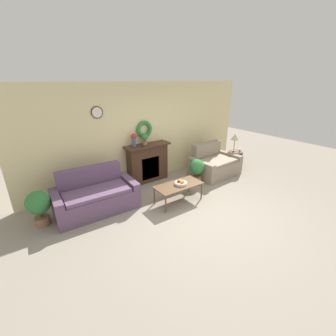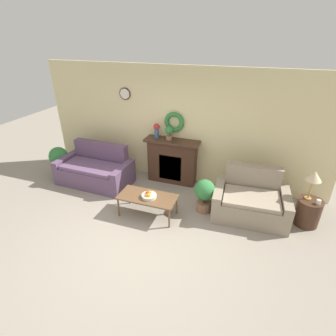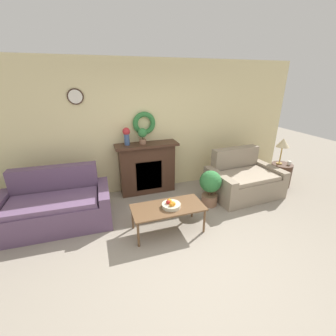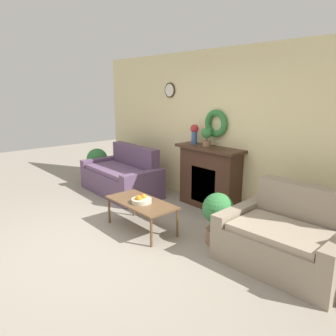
{
  "view_description": "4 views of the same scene",
  "coord_description": "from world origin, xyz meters",
  "px_view_note": "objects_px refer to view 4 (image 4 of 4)",
  "views": [
    {
      "loc": [
        -3.08,
        -2.93,
        2.73
      ],
      "look_at": [
        -0.06,
        1.33,
        0.67
      ],
      "focal_mm": 24.0,
      "sensor_mm": 36.0,
      "label": 1
    },
    {
      "loc": [
        1.68,
        -3.11,
        3.29
      ],
      "look_at": [
        0.09,
        1.39,
        0.81
      ],
      "focal_mm": 28.0,
      "sensor_mm": 36.0,
      "label": 2
    },
    {
      "loc": [
        -1.1,
        -2.1,
        2.31
      ],
      "look_at": [
        0.12,
        1.53,
        0.79
      ],
      "focal_mm": 24.0,
      "sensor_mm": 36.0,
      "label": 3
    },
    {
      "loc": [
        3.57,
        -1.87,
        2.05
      ],
      "look_at": [
        0.05,
        1.17,
        0.92
      ],
      "focal_mm": 35.0,
      "sensor_mm": 36.0,
      "label": 4
    }
  ],
  "objects_px": {
    "couch_left": "(122,177)",
    "coffee_table": "(141,204)",
    "potted_plant_on_mantel": "(207,135)",
    "potted_plant_floor_by_loveseat": "(218,214)",
    "fireplace": "(209,177)",
    "fruit_bowl": "(141,200)",
    "loveseat_right": "(286,240)",
    "potted_plant_floor_by_couch": "(97,161)",
    "vase_on_mantel_left": "(194,133)"
  },
  "relations": [
    {
      "from": "couch_left",
      "to": "coffee_table",
      "type": "height_order",
      "value": "couch_left"
    },
    {
      "from": "potted_plant_on_mantel",
      "to": "potted_plant_floor_by_loveseat",
      "type": "xyz_separation_m",
      "value": [
        1.08,
        -0.93,
        -0.86
      ]
    },
    {
      "from": "fireplace",
      "to": "fruit_bowl",
      "type": "distance_m",
      "value": 1.48
    },
    {
      "from": "potted_plant_on_mantel",
      "to": "potted_plant_floor_by_loveseat",
      "type": "distance_m",
      "value": 1.66
    },
    {
      "from": "couch_left",
      "to": "potted_plant_on_mantel",
      "type": "relative_size",
      "value": 5.58
    },
    {
      "from": "fruit_bowl",
      "to": "potted_plant_on_mantel",
      "type": "xyz_separation_m",
      "value": [
        -0.1,
        1.47,
        0.79
      ]
    },
    {
      "from": "fireplace",
      "to": "coffee_table",
      "type": "xyz_separation_m",
      "value": [
        -0.02,
        -1.45,
        -0.15
      ]
    },
    {
      "from": "loveseat_right",
      "to": "potted_plant_floor_by_couch",
      "type": "bearing_deg",
      "value": 174.98
    },
    {
      "from": "loveseat_right",
      "to": "fruit_bowl",
      "type": "distance_m",
      "value": 2.02
    },
    {
      "from": "fireplace",
      "to": "loveseat_right",
      "type": "distance_m",
      "value": 2.05
    },
    {
      "from": "vase_on_mantel_left",
      "to": "loveseat_right",
      "type": "bearing_deg",
      "value": -18.28
    },
    {
      "from": "fireplace",
      "to": "potted_plant_floor_by_couch",
      "type": "xyz_separation_m",
      "value": [
        -2.83,
        -0.61,
        -0.1
      ]
    },
    {
      "from": "fireplace",
      "to": "potted_plant_floor_by_couch",
      "type": "relative_size",
      "value": 1.73
    },
    {
      "from": "coffee_table",
      "to": "potted_plant_on_mantel",
      "type": "bearing_deg",
      "value": 92.14
    },
    {
      "from": "fruit_bowl",
      "to": "potted_plant_on_mantel",
      "type": "bearing_deg",
      "value": 93.75
    },
    {
      "from": "fireplace",
      "to": "coffee_table",
      "type": "bearing_deg",
      "value": -90.81
    },
    {
      "from": "fruit_bowl",
      "to": "loveseat_right",
      "type": "bearing_deg",
      "value": 21.3
    },
    {
      "from": "coffee_table",
      "to": "potted_plant_floor_by_couch",
      "type": "height_order",
      "value": "potted_plant_floor_by_couch"
    },
    {
      "from": "loveseat_right",
      "to": "vase_on_mantel_left",
      "type": "xyz_separation_m",
      "value": [
        -2.29,
        0.75,
        0.97
      ]
    },
    {
      "from": "vase_on_mantel_left",
      "to": "potted_plant_floor_by_loveseat",
      "type": "height_order",
      "value": "vase_on_mantel_left"
    },
    {
      "from": "loveseat_right",
      "to": "vase_on_mantel_left",
      "type": "bearing_deg",
      "value": 158.34
    },
    {
      "from": "loveseat_right",
      "to": "fruit_bowl",
      "type": "relative_size",
      "value": 5.03
    },
    {
      "from": "loveseat_right",
      "to": "potted_plant_floor_by_couch",
      "type": "xyz_separation_m",
      "value": [
        -4.73,
        0.14,
        0.14
      ]
    },
    {
      "from": "fruit_bowl",
      "to": "fireplace",
      "type": "bearing_deg",
      "value": 90.84
    },
    {
      "from": "loveseat_right",
      "to": "potted_plant_floor_by_couch",
      "type": "height_order",
      "value": "loveseat_right"
    },
    {
      "from": "coffee_table",
      "to": "fruit_bowl",
      "type": "relative_size",
      "value": 3.89
    },
    {
      "from": "couch_left",
      "to": "potted_plant_floor_by_couch",
      "type": "bearing_deg",
      "value": 179.14
    },
    {
      "from": "vase_on_mantel_left",
      "to": "fireplace",
      "type": "bearing_deg",
      "value": -0.81
    },
    {
      "from": "fruit_bowl",
      "to": "potted_plant_floor_by_couch",
      "type": "bearing_deg",
      "value": 163.11
    },
    {
      "from": "potted_plant_floor_by_loveseat",
      "to": "fruit_bowl",
      "type": "bearing_deg",
      "value": -151.3
    },
    {
      "from": "couch_left",
      "to": "fruit_bowl",
      "type": "distance_m",
      "value": 1.95
    },
    {
      "from": "fruit_bowl",
      "to": "potted_plant_floor_by_couch",
      "type": "distance_m",
      "value": 2.98
    },
    {
      "from": "coffee_table",
      "to": "potted_plant_floor_by_loveseat",
      "type": "distance_m",
      "value": 1.15
    },
    {
      "from": "potted_plant_floor_by_couch",
      "to": "loveseat_right",
      "type": "bearing_deg",
      "value": -1.64
    },
    {
      "from": "fruit_bowl",
      "to": "couch_left",
      "type": "bearing_deg",
      "value": 155.04
    },
    {
      "from": "coffee_table",
      "to": "potted_plant_floor_by_couch",
      "type": "distance_m",
      "value": 2.94
    },
    {
      "from": "couch_left",
      "to": "fruit_bowl",
      "type": "xyz_separation_m",
      "value": [
        1.76,
        -0.82,
        0.16
      ]
    },
    {
      "from": "fireplace",
      "to": "couch_left",
      "type": "distance_m",
      "value": 1.87
    },
    {
      "from": "potted_plant_floor_by_loveseat",
      "to": "vase_on_mantel_left",
      "type": "bearing_deg",
      "value": 145.82
    },
    {
      "from": "fireplace",
      "to": "fruit_bowl",
      "type": "bearing_deg",
      "value": -89.16
    },
    {
      "from": "potted_plant_on_mantel",
      "to": "potted_plant_floor_by_couch",
      "type": "relative_size",
      "value": 0.43
    },
    {
      "from": "potted_plant_on_mantel",
      "to": "couch_left",
      "type": "bearing_deg",
      "value": -158.71
    },
    {
      "from": "fruit_bowl",
      "to": "potted_plant_on_mantel",
      "type": "relative_size",
      "value": 0.93
    },
    {
      "from": "coffee_table",
      "to": "vase_on_mantel_left",
      "type": "bearing_deg",
      "value": 104.12
    },
    {
      "from": "coffee_table",
      "to": "fruit_bowl",
      "type": "bearing_deg",
      "value": -31.74
    },
    {
      "from": "vase_on_mantel_left",
      "to": "potted_plant_floor_by_loveseat",
      "type": "distance_m",
      "value": 1.9
    },
    {
      "from": "loveseat_right",
      "to": "fireplace",
      "type": "bearing_deg",
      "value": 155.07
    },
    {
      "from": "fireplace",
      "to": "potted_plant_floor_by_couch",
      "type": "bearing_deg",
      "value": -167.77
    },
    {
      "from": "loveseat_right",
      "to": "couch_left",
      "type": "bearing_deg",
      "value": 175.25
    },
    {
      "from": "fireplace",
      "to": "couch_left",
      "type": "relative_size",
      "value": 0.72
    }
  ]
}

